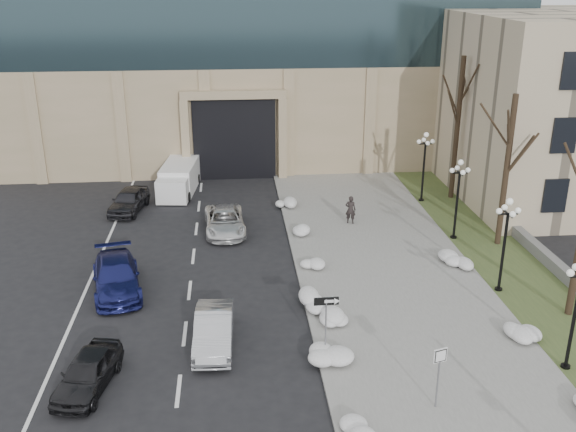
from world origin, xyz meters
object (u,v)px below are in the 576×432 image
object	(u,v)px
box_truck	(179,179)
lamppost_b	(506,233)
car_a	(88,372)
pedestrian	(351,210)
car_e	(129,200)
lamppost_d	(424,158)
lamppost_c	(458,189)
car_b	(214,330)
one_way_sign	(331,308)
car_c	(116,276)
car_d	(225,221)
keep_sign	(439,365)

from	to	relation	value
box_truck	lamppost_b	xyz separation A→B (m)	(16.26, -16.67, 2.14)
car_a	pedestrian	xyz separation A→B (m)	(12.58, 15.28, 0.32)
pedestrian	lamppost_b	bearing A→B (deg)	139.43
car_e	lamppost_d	distance (m)	19.34
box_truck	lamppost_c	world-z (taller)	lamppost_c
car_b	box_truck	distance (m)	20.38
car_b	lamppost_b	xyz separation A→B (m)	(13.53, 3.52, 2.36)
car_a	lamppost_c	size ratio (longest dim) A/B	0.82
pedestrian	car_a	bearing A→B (deg)	69.29
car_b	one_way_sign	xyz separation A→B (m)	(4.57, -1.36, 1.53)
lamppost_d	lamppost_b	bearing A→B (deg)	-90.00
car_c	car_e	world-z (taller)	car_c
car_a	car_d	bearing A→B (deg)	83.29
car_c	car_d	xyz separation A→B (m)	(5.17, 7.09, -0.08)
lamppost_b	lamppost_c	size ratio (longest dim) A/B	1.00
car_a	car_e	xyz separation A→B (m)	(-1.11, 18.97, 0.07)
car_a	box_truck	xyz separation A→B (m)	(1.83, 22.66, 0.27)
car_d	lamppost_b	bearing A→B (deg)	-37.09
keep_sign	lamppost_b	bearing A→B (deg)	38.37
car_b	keep_sign	world-z (taller)	keep_sign
car_e	lamppost_c	distance (m)	20.39
car_a	box_truck	bearing A→B (deg)	97.28
lamppost_d	car_a	bearing A→B (deg)	-133.60
pedestrian	one_way_sign	world-z (taller)	one_way_sign
car_b	car_c	bearing A→B (deg)	133.43
car_e	pedestrian	bearing A→B (deg)	-4.34
keep_sign	lamppost_b	xyz separation A→B (m)	(5.74, 8.40, 1.26)
car_e	box_truck	bearing A→B (deg)	62.23
car_d	one_way_sign	xyz separation A→B (m)	(4.12, -13.76, 1.56)
car_e	lamppost_b	xyz separation A→B (m)	(19.20, -12.98, 2.33)
lamppost_b	car_c	bearing A→B (deg)	174.44
lamppost_b	lamppost_c	world-z (taller)	same
pedestrian	lamppost_c	world-z (taller)	lamppost_c
car_a	car_e	world-z (taller)	car_e
car_a	lamppost_c	world-z (taller)	lamppost_c
car_d	pedestrian	world-z (taller)	pedestrian
pedestrian	car_d	bearing A→B (deg)	21.87
car_b	lamppost_b	world-z (taller)	lamppost_b
car_e	one_way_sign	distance (m)	20.64
car_b	car_c	world-z (taller)	car_c
car_e	keep_sign	distance (m)	25.28
keep_sign	lamppost_d	xyz separation A→B (m)	(5.74, 21.40, 1.26)
car_d	lamppost_b	distance (m)	15.99
one_way_sign	lamppost_c	distance (m)	14.52
car_c	lamppost_c	distance (m)	18.99
car_b	lamppost_c	world-z (taller)	lamppost_c
car_a	car_d	size ratio (longest dim) A/B	0.80
car_a	lamppost_b	bearing A→B (deg)	30.24
car_d	pedestrian	distance (m)	7.59
car_c	pedestrian	size ratio (longest dim) A/B	3.03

